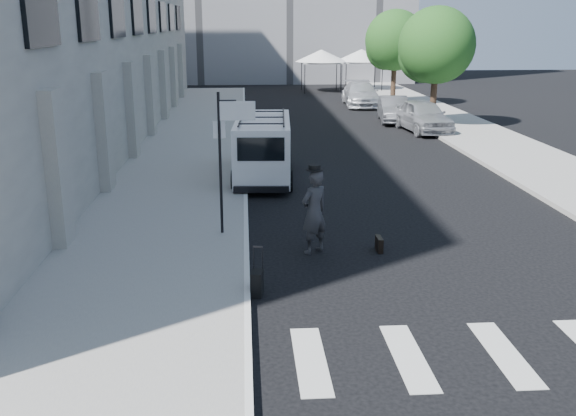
{
  "coord_description": "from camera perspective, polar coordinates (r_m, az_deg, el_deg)",
  "views": [
    {
      "loc": [
        -1.99,
        -12.18,
        5.24
      ],
      "look_at": [
        -1.07,
        1.34,
        1.3
      ],
      "focal_mm": 40.0,
      "sensor_mm": 36.0,
      "label": 1
    }
  ],
  "objects": [
    {
      "name": "sidewalk_left",
      "position": [
        28.74,
        -8.38,
        5.69
      ],
      "size": [
        4.5,
        48.0,
        0.15
      ],
      "primitive_type": "cube",
      "color": "gray",
      "rests_on": "ground"
    },
    {
      "name": "parked_car_c",
      "position": [
        42.24,
        6.48,
        10.02
      ],
      "size": [
        2.33,
        5.28,
        1.51
      ],
      "primitive_type": "imported",
      "rotation": [
        0.0,
        0.0,
        -0.04
      ],
      "color": "#B5B7BE",
      "rests_on": "ground"
    },
    {
      "name": "briefcase",
      "position": [
        15.39,
        8.1,
        -3.2
      ],
      "size": [
        0.12,
        0.44,
        0.34
      ],
      "primitive_type": "cube",
      "rotation": [
        0.0,
        0.0,
        -0.0
      ],
      "color": "black",
      "rests_on": "ground"
    },
    {
      "name": "building_left",
      "position": [
        31.65,
        -22.34,
        16.44
      ],
      "size": [
        10.0,
        44.0,
        12.0
      ],
      "primitive_type": "cube",
      "color": "gray",
      "rests_on": "ground"
    },
    {
      "name": "tent_left",
      "position": [
        50.6,
        2.99,
        13.34
      ],
      "size": [
        4.0,
        4.0,
        3.2
      ],
      "color": "black",
      "rests_on": "ground"
    },
    {
      "name": "sidewalk_right",
      "position": [
        34.4,
        14.9,
        7.04
      ],
      "size": [
        4.0,
        56.0,
        0.15
      ],
      "primitive_type": "cube",
      "color": "gray",
      "rests_on": "ground"
    },
    {
      "name": "sign_pole",
      "position": [
        15.61,
        -5.25,
        6.6
      ],
      "size": [
        1.03,
        0.07,
        3.5
      ],
      "color": "black",
      "rests_on": "sidewalk_left"
    },
    {
      "name": "ground",
      "position": [
        13.41,
        4.98,
        -6.86
      ],
      "size": [
        120.0,
        120.0,
        0.0
      ],
      "primitive_type": "plane",
      "color": "black",
      "rests_on": "ground"
    },
    {
      "name": "parked_car_b",
      "position": [
        35.56,
        9.37,
        8.64
      ],
      "size": [
        1.94,
        4.28,
        1.36
      ],
      "primitive_type": "imported",
      "rotation": [
        0.0,
        0.0,
        -0.12
      ],
      "color": "#4D4E53",
      "rests_on": "ground"
    },
    {
      "name": "cargo_van",
      "position": [
        22.17,
        -2.22,
        5.42
      ],
      "size": [
        2.19,
        5.59,
        2.09
      ],
      "rotation": [
        0.0,
        0.0,
        -0.06
      ],
      "color": "white",
      "rests_on": "ground"
    },
    {
      "name": "tree_far",
      "position": [
        42.43,
        9.32,
        14.31
      ],
      "size": [
        3.8,
        3.83,
        6.03
      ],
      "color": "black",
      "rests_on": "ground"
    },
    {
      "name": "parked_car_a",
      "position": [
        32.61,
        11.9,
        8.03
      ],
      "size": [
        2.31,
        4.78,
        1.57
      ],
      "primitive_type": "imported",
      "rotation": [
        0.0,
        0.0,
        0.1
      ],
      "color": "#989A9F",
      "rests_on": "ground"
    },
    {
      "name": "suitcase",
      "position": [
        12.8,
        -2.77,
        -6.69
      ],
      "size": [
        0.28,
        0.39,
        0.99
      ],
      "rotation": [
        0.0,
        0.0,
        -0.18
      ],
      "color": "black",
      "rests_on": "ground"
    },
    {
      "name": "businessman",
      "position": [
        14.89,
        2.33,
        -0.35
      ],
      "size": [
        0.87,
        0.82,
        2.0
      ],
      "primitive_type": "imported",
      "rotation": [
        0.0,
        0.0,
        3.78
      ],
      "color": "#313133",
      "rests_on": "ground"
    },
    {
      "name": "tree_near",
      "position": [
        33.72,
        12.82,
        13.68
      ],
      "size": [
        3.8,
        3.83,
        6.03
      ],
      "color": "black",
      "rests_on": "ground"
    },
    {
      "name": "tent_right",
      "position": [
        51.57,
        6.55,
        13.31
      ],
      "size": [
        4.0,
        4.0,
        3.2
      ],
      "color": "black",
      "rests_on": "ground"
    }
  ]
}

